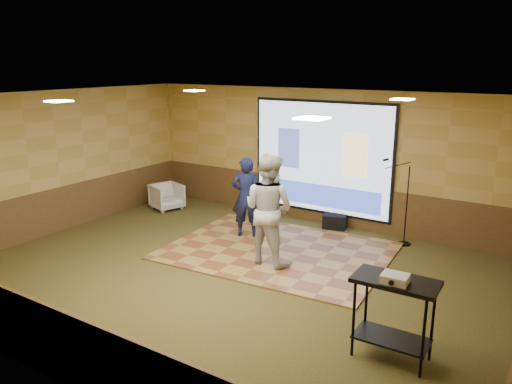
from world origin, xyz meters
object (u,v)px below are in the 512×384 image
Objects in this scene: projector at (395,279)px; duffel_bag at (335,222)px; dance_floor at (278,251)px; projector_screen at (321,159)px; banquet_chair at (167,197)px; mic_stand at (403,220)px; av_table at (394,302)px; player_right at (268,209)px; player_left at (246,197)px.

duffel_bag is (-2.64, 4.29, -0.95)m from projector.
projector is (3.00, -2.42, 1.09)m from dance_floor.
projector_screen is at bearing 93.30° from dance_floor.
projector_screen is 3.97m from banquet_chair.
projector is 0.44× the size of banquet_chair.
projector_screen is at bearing 164.08° from mic_stand.
projector_screen is 2.53m from dance_floor.
duffel_bag is at bearing 122.07° from av_table.
player_right is 3.39m from projector.
mic_stand is at bearing -9.86° from projector_screen.
projector_screen reaches higher than av_table.
av_table is at bearing 118.14° from player_left.
mic_stand is (-1.10, 4.03, -0.26)m from av_table.
projector_screen is 6.70× the size of duffel_bag.
banquet_chair is (-2.79, 0.61, -0.55)m from player_left.
dance_floor is 1.35m from player_left.
player_left is at bearing -116.78° from projector_screen.
projector is at bearing -55.16° from projector_screen.
duffel_bag is at bearing -159.02° from player_left.
av_table is 0.61× the size of mic_stand.
av_table is (2.98, -2.32, 0.74)m from dance_floor.
banquet_chair reaches higher than dance_floor.
mic_stand is (2.00, -0.35, -0.98)m from projector_screen.
projector reaches higher than av_table.
duffel_bag is at bearing -58.66° from banquet_chair.
player_right is 2.94m from mic_stand.
player_right is (0.26, -2.65, -0.45)m from projector_screen.
banquet_chair is at bearing -163.46° from projector_screen.
player_right is 1.89× the size of av_table.
projector is at bearing -80.94° from mic_stand.
player_right is 4.04× the size of duffel_bag.
mic_stand is 5.69m from banquet_chair.
player_right is 1.16× the size of mic_stand.
player_right is at bearing -94.89° from duffel_bag.
projector is (3.12, -4.48, -0.37)m from projector_screen.
dance_floor is at bearing 142.08° from av_table.
player_left is 1.48m from player_right.
mic_stand is at bearing 101.92° from projector.
dance_floor is 13.44× the size of projector.
player_right is 6.52× the size of projector.
duffel_bag is at bearing 79.31° from dance_floor.
duffel_bag is (0.35, 1.87, 0.14)m from dance_floor.
banquet_chair is at bearing 153.92° from av_table.
av_table is 3.44× the size of projector.
player_left is 0.97× the size of mic_stand.
player_left is 1.59× the size of av_table.
mic_stand reaches higher than banquet_chair.
player_left is 5.47× the size of projector.
projector is 5.13m from duffel_bag.
projector_screen is 0.80× the size of dance_floor.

